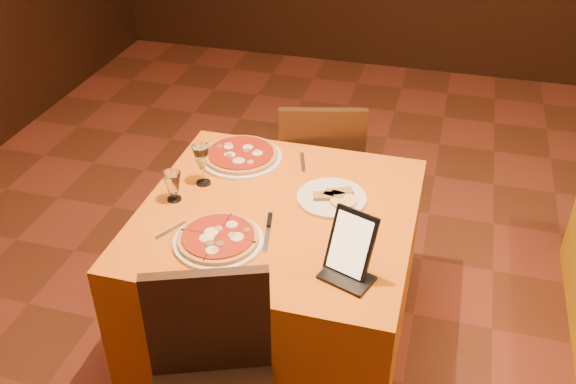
% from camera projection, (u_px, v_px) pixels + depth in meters
% --- Properties ---
extents(floor, '(6.00, 7.00, 0.01)m').
position_uv_depth(floor, '(403.00, 384.00, 2.81)').
color(floor, '#5E2D19').
rests_on(floor, ground).
extents(main_table, '(1.10, 1.10, 0.75)m').
position_uv_depth(main_table, '(278.00, 279.00, 2.81)').
color(main_table, orange).
rests_on(main_table, floor).
extents(chair_main_far, '(0.50, 0.50, 0.91)m').
position_uv_depth(chair_main_far, '(320.00, 170.00, 3.41)').
color(chair_main_far, '#2F200F').
rests_on(chair_main_far, floor).
extents(pizza_near, '(0.34, 0.34, 0.03)m').
position_uv_depth(pizza_near, '(218.00, 239.00, 2.42)').
color(pizza_near, white).
rests_on(pizza_near, main_table).
extents(pizza_far, '(0.38, 0.38, 0.03)m').
position_uv_depth(pizza_far, '(241.00, 156.00, 2.93)').
color(pizza_far, white).
rests_on(pizza_far, main_table).
extents(cutlet_dish, '(0.29, 0.29, 0.03)m').
position_uv_depth(cutlet_dish, '(332.00, 197.00, 2.66)').
color(cutlet_dish, white).
rests_on(cutlet_dish, main_table).
extents(wine_glass, '(0.10, 0.10, 0.19)m').
position_uv_depth(wine_glass, '(202.00, 165.00, 2.71)').
color(wine_glass, '#ECF38A').
rests_on(wine_glass, main_table).
extents(water_glass, '(0.08, 0.08, 0.13)m').
position_uv_depth(water_glass, '(173.00, 187.00, 2.63)').
color(water_glass, silver).
rests_on(water_glass, main_table).
extents(tablet, '(0.19, 0.15, 0.23)m').
position_uv_depth(tablet, '(351.00, 244.00, 2.23)').
color(tablet, black).
rests_on(tablet, main_table).
extents(knife, '(0.06, 0.22, 0.01)m').
position_uv_depth(knife, '(268.00, 234.00, 2.46)').
color(knife, silver).
rests_on(knife, main_table).
extents(fork_near, '(0.08, 0.14, 0.01)m').
position_uv_depth(fork_near, '(172.00, 230.00, 2.49)').
color(fork_near, '#ABACB2').
rests_on(fork_near, main_table).
extents(fork_far, '(0.07, 0.16, 0.01)m').
position_uv_depth(fork_far, '(303.00, 162.00, 2.91)').
color(fork_far, silver).
rests_on(fork_far, main_table).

